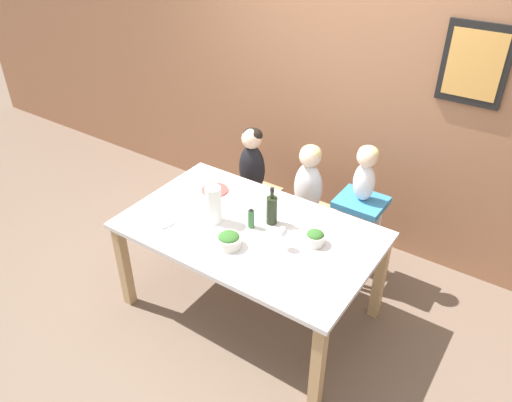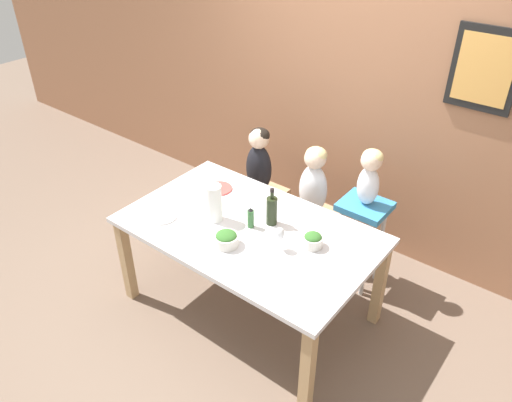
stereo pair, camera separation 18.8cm
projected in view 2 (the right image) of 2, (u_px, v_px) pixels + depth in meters
The scene contains 17 objects.
ground_plane at pixel (250, 307), 3.82m from camera, with size 14.00×14.00×0.00m, color #705B4C.
wall_back at pixel (354, 88), 3.96m from camera, with size 10.00×0.09×2.70m.
dining_table at pixel (249, 238), 3.45m from camera, with size 1.73×1.05×0.75m.
chair_far_left at pixel (259, 198), 4.37m from camera, with size 0.42×0.37×0.48m.
chair_far_center at pixel (311, 220), 4.09m from camera, with size 0.42×0.37×0.48m.
chair_right_highchair at pixel (363, 222), 3.76m from camera, with size 0.35×0.32×0.75m.
person_child_left at pixel (259, 159), 4.16m from camera, with size 0.24×0.18×0.58m.
person_child_center at pixel (314, 180), 3.88m from camera, with size 0.24×0.18×0.58m.
person_baby_right at pixel (370, 173), 3.53m from camera, with size 0.16×0.16×0.44m.
wine_bottle at pixel (272, 210), 3.39m from camera, with size 0.08×0.08×0.28m.
paper_towel_roll at pixel (214, 203), 3.41m from camera, with size 0.11×0.11×0.27m.
wine_glass_near at pixel (279, 234), 3.15m from camera, with size 0.07×0.07×0.17m.
salad_bowl_large at pixel (227, 239), 3.22m from camera, with size 0.16×0.16×0.10m.
salad_bowl_small at pixel (313, 240), 3.21m from camera, with size 0.13×0.13×0.10m.
dinner_plate_front_left at pixel (163, 216), 3.51m from camera, with size 0.20×0.20×0.01m.
dinner_plate_back_left at pixel (219, 189), 3.82m from camera, with size 0.20×0.20×0.01m.
condiment_bottle_hot_sauce at pixel (251, 218), 3.38m from camera, with size 0.05×0.05×0.16m.
Camera 2 is at (1.72, -2.13, 2.79)m, focal length 35.00 mm.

